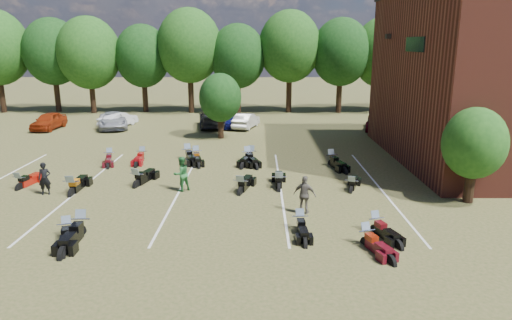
{
  "coord_description": "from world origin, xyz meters",
  "views": [
    {
      "loc": [
        0.9,
        -18.85,
        7.06
      ],
      "look_at": [
        0.76,
        4.0,
        1.2
      ],
      "focal_mm": 32.0,
      "sensor_mm": 36.0,
      "label": 1
    }
  ],
  "objects_px": {
    "person_green": "(181,174)",
    "motorcycle_7": "(20,189)",
    "car_0": "(49,121)",
    "motorcycle_3": "(82,236)",
    "car_4": "(229,120)",
    "person_grey": "(305,195)",
    "motorcycle_14": "(110,162)",
    "person_black": "(45,179)"
  },
  "relations": [
    {
      "from": "car_0",
      "to": "motorcycle_14",
      "type": "xyz_separation_m",
      "value": [
        8.58,
        -10.87,
        -0.71
      ]
    },
    {
      "from": "person_grey",
      "to": "motorcycle_7",
      "type": "distance_m",
      "value": 14.26
    },
    {
      "from": "car_0",
      "to": "person_grey",
      "type": "height_order",
      "value": "person_grey"
    },
    {
      "from": "person_black",
      "to": "motorcycle_3",
      "type": "xyz_separation_m",
      "value": [
        3.52,
        -4.83,
        -0.79
      ]
    },
    {
      "from": "person_grey",
      "to": "motorcycle_3",
      "type": "relative_size",
      "value": 0.67
    },
    {
      "from": "car_0",
      "to": "motorcycle_14",
      "type": "distance_m",
      "value": 13.87
    },
    {
      "from": "motorcycle_7",
      "to": "person_grey",
      "type": "bearing_deg",
      "value": 177.36
    },
    {
      "from": "car_4",
      "to": "person_black",
      "type": "bearing_deg",
      "value": -125.52
    },
    {
      "from": "person_green",
      "to": "person_grey",
      "type": "relative_size",
      "value": 1.04
    },
    {
      "from": "person_green",
      "to": "motorcycle_7",
      "type": "height_order",
      "value": "person_green"
    },
    {
      "from": "car_4",
      "to": "person_grey",
      "type": "relative_size",
      "value": 2.32
    },
    {
      "from": "car_0",
      "to": "car_4",
      "type": "bearing_deg",
      "value": 6.19
    },
    {
      "from": "motorcycle_3",
      "to": "motorcycle_14",
      "type": "xyz_separation_m",
      "value": [
        -2.43,
        11.09,
        0.0
      ]
    },
    {
      "from": "person_grey",
      "to": "person_black",
      "type": "bearing_deg",
      "value": 9.72
    },
    {
      "from": "car_4",
      "to": "motorcycle_7",
      "type": "bearing_deg",
      "value": -130.91
    },
    {
      "from": "person_grey",
      "to": "motorcycle_14",
      "type": "bearing_deg",
      "value": -17.06
    },
    {
      "from": "person_black",
      "to": "motorcycle_7",
      "type": "distance_m",
      "value": 2.02
    },
    {
      "from": "person_grey",
      "to": "person_green",
      "type": "bearing_deg",
      "value": -6.95
    },
    {
      "from": "person_grey",
      "to": "motorcycle_7",
      "type": "xyz_separation_m",
      "value": [
        -13.86,
        3.23,
        -0.83
      ]
    },
    {
      "from": "car_4",
      "to": "motorcycle_14",
      "type": "xyz_separation_m",
      "value": [
        -6.54,
        -11.93,
        -0.66
      ]
    },
    {
      "from": "car_0",
      "to": "person_black",
      "type": "bearing_deg",
      "value": -64.19
    },
    {
      "from": "person_black",
      "to": "motorcycle_7",
      "type": "bearing_deg",
      "value": 141.77
    },
    {
      "from": "person_grey",
      "to": "motorcycle_14",
      "type": "xyz_separation_m",
      "value": [
        -11.1,
        8.7,
        -0.83
      ]
    },
    {
      "from": "person_green",
      "to": "motorcycle_14",
      "type": "xyz_separation_m",
      "value": [
        -5.36,
        5.65,
        -0.86
      ]
    },
    {
      "from": "person_green",
      "to": "motorcycle_7",
      "type": "xyz_separation_m",
      "value": [
        -8.12,
        0.18,
        -0.86
      ]
    },
    {
      "from": "car_0",
      "to": "person_black",
      "type": "xyz_separation_m",
      "value": [
        7.49,
        -17.13,
        0.08
      ]
    },
    {
      "from": "motorcycle_14",
      "to": "motorcycle_7",
      "type": "bearing_deg",
      "value": -130.33
    },
    {
      "from": "person_black",
      "to": "car_4",
      "type": "bearing_deg",
      "value": 54.4
    },
    {
      "from": "person_black",
      "to": "person_green",
      "type": "relative_size",
      "value": 0.92
    },
    {
      "from": "person_green",
      "to": "motorcycle_3",
      "type": "xyz_separation_m",
      "value": [
        -2.93,
        -5.44,
        -0.86
      ]
    },
    {
      "from": "person_black",
      "to": "person_grey",
      "type": "xyz_separation_m",
      "value": [
        12.19,
        -2.44,
        0.04
      ]
    },
    {
      "from": "car_4",
      "to": "motorcycle_3",
      "type": "height_order",
      "value": "car_4"
    },
    {
      "from": "car_4",
      "to": "person_green",
      "type": "bearing_deg",
      "value": -106.62
    },
    {
      "from": "car_0",
      "to": "car_4",
      "type": "relative_size",
      "value": 1.08
    },
    {
      "from": "person_black",
      "to": "motorcycle_14",
      "type": "distance_m",
      "value": 6.4
    },
    {
      "from": "car_4",
      "to": "motorcycle_14",
      "type": "distance_m",
      "value": 13.62
    },
    {
      "from": "person_black",
      "to": "car_0",
      "type": "bearing_deg",
      "value": 100.76
    },
    {
      "from": "person_black",
      "to": "motorcycle_7",
      "type": "relative_size",
      "value": 0.71
    },
    {
      "from": "car_0",
      "to": "person_black",
      "type": "distance_m",
      "value": 18.7
    },
    {
      "from": "motorcycle_14",
      "to": "motorcycle_3",
      "type": "bearing_deg",
      "value": -91.15
    },
    {
      "from": "car_4",
      "to": "motorcycle_3",
      "type": "xyz_separation_m",
      "value": [
        -4.11,
        -23.02,
        -0.66
      ]
    },
    {
      "from": "car_0",
      "to": "motorcycle_3",
      "type": "distance_m",
      "value": 24.58
    }
  ]
}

